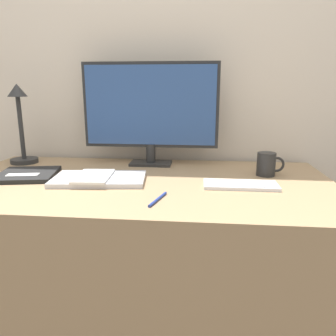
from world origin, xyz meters
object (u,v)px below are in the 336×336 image
object	(u,v)px
monitor	(150,109)
notebook	(27,175)
keyboard	(241,185)
pen	(158,199)
desk_lamp	(20,122)
ereader	(94,176)
laptop	(99,179)
coffee_mug	(267,164)

from	to	relation	value
monitor	notebook	world-z (taller)	monitor
monitor	keyboard	bearing A→B (deg)	-40.01
notebook	pen	world-z (taller)	notebook
desk_lamp	pen	distance (m)	0.86
pen	desk_lamp	bearing A→B (deg)	146.17
monitor	desk_lamp	xyz separation A→B (m)	(-0.60, -0.03, -0.06)
keyboard	ereader	xyz separation A→B (m)	(-0.54, 0.00, 0.02)
desk_lamp	laptop	bearing A→B (deg)	-31.22
laptop	ereader	world-z (taller)	ereader
desk_lamp	coffee_mug	size ratio (longest dim) A/B	3.33
monitor	pen	bearing A→B (deg)	-78.75
coffee_mug	notebook	bearing A→B (deg)	-173.18
pen	notebook	bearing A→B (deg)	157.44
laptop	ereader	distance (m)	0.03
monitor	ereader	distance (m)	0.42
keyboard	coffee_mug	distance (m)	0.21
desk_lamp	notebook	xyz separation A→B (m)	(0.14, -0.24, -0.18)
ereader	keyboard	bearing A→B (deg)	-0.38
ereader	desk_lamp	xyz separation A→B (m)	(-0.43, 0.28, 0.17)
desk_lamp	notebook	bearing A→B (deg)	-59.07
monitor	keyboard	xyz separation A→B (m)	(0.37, -0.31, -0.24)
keyboard	pen	world-z (taller)	keyboard
pen	monitor	bearing A→B (deg)	101.25
laptop	ereader	size ratio (longest dim) A/B	1.82
laptop	monitor	bearing A→B (deg)	63.03
monitor	pen	size ratio (longest dim) A/B	4.54
pen	keyboard	bearing A→B (deg)	32.97
monitor	pen	distance (m)	0.56
monitor	coffee_mug	xyz separation A→B (m)	(0.49, -0.15, -0.20)
monitor	coffee_mug	distance (m)	0.55
monitor	ereader	size ratio (longest dim) A/B	3.07
ereader	coffee_mug	distance (m)	0.68
keyboard	laptop	world-z (taller)	laptop
monitor	coffee_mug	bearing A→B (deg)	-16.71
laptop	desk_lamp	distance (m)	0.55
monitor	notebook	bearing A→B (deg)	-150.16
keyboard	coffee_mug	xyz separation A→B (m)	(0.12, 0.17, 0.04)
ereader	notebook	world-z (taller)	ereader
coffee_mug	pen	size ratio (longest dim) A/B	0.82
ereader	laptop	bearing A→B (deg)	36.85
ereader	notebook	distance (m)	0.29
coffee_mug	pen	xyz separation A→B (m)	(-0.40, -0.34, -0.04)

